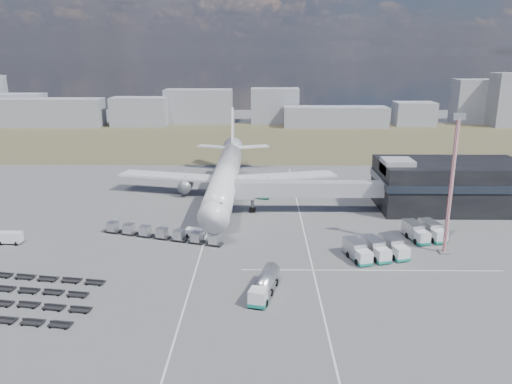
{
  "coord_description": "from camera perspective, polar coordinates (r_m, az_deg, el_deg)",
  "views": [
    {
      "loc": [
        8.05,
        -78.3,
        32.23
      ],
      "look_at": [
        6.92,
        21.8,
        4.0
      ],
      "focal_mm": 35.0,
      "sensor_mm": 36.0,
      "label": 1
    }
  ],
  "objects": [
    {
      "name": "terminal",
      "position": [
        112.97,
        21.21,
        0.85
      ],
      "size": [
        30.4,
        16.4,
        11.0
      ],
      "color": "black",
      "rests_on": "ground"
    },
    {
      "name": "grass_strip",
      "position": [
        191.2,
        -1.79,
        6.04
      ],
      "size": [
        420.0,
        90.0,
        0.01
      ],
      "primitive_type": "cube",
      "color": "brown",
      "rests_on": "ground"
    },
    {
      "name": "service_trucks_near",
      "position": [
        83.53,
        13.51,
        -6.33
      ],
      "size": [
        10.3,
        8.82,
        2.68
      ],
      "rotation": [
        0.0,
        0.0,
        0.28
      ],
      "color": "silver",
      "rests_on": "ground"
    },
    {
      "name": "ground",
      "position": [
        85.05,
        -4.87,
        -6.58
      ],
      "size": [
        420.0,
        420.0,
        0.0
      ],
      "primitive_type": "plane",
      "color": "#565659",
      "rests_on": "ground"
    },
    {
      "name": "catering_truck",
      "position": [
        114.92,
        1.2,
        0.19
      ],
      "size": [
        4.09,
        6.49,
        2.77
      ],
      "rotation": [
        0.0,
        0.0,
        -0.29
      ],
      "color": "silver",
      "rests_on": "ground"
    },
    {
      "name": "pushback_tug",
      "position": [
        91.0,
        -7.03,
        -4.63
      ],
      "size": [
        3.59,
        2.54,
        1.47
      ],
      "primitive_type": "cube",
      "rotation": [
        0.0,
        0.0,
        -0.24
      ],
      "color": "silver",
      "rests_on": "ground"
    },
    {
      "name": "skyline",
      "position": [
        230.15,
        -2.61,
        9.84
      ],
      "size": [
        316.37,
        25.84,
        23.34
      ],
      "color": "gray",
      "rests_on": "ground"
    },
    {
      "name": "uld_row",
      "position": [
        90.7,
        -10.71,
        -4.63
      ],
      "size": [
        22.51,
        8.66,
        1.79
      ],
      "rotation": [
        0.0,
        0.0,
        -0.31
      ],
      "color": "black",
      "rests_on": "ground"
    },
    {
      "name": "jet_bridge",
      "position": [
        102.69,
        5.01,
        0.34
      ],
      "size": [
        30.3,
        3.8,
        7.05
      ],
      "color": "#939399",
      "rests_on": "ground"
    },
    {
      "name": "fuel_tanker",
      "position": [
        69.48,
        0.97,
        -10.52
      ],
      "size": [
        4.52,
        9.5,
        2.98
      ],
      "rotation": [
        0.0,
        0.0,
        -0.25
      ],
      "color": "silver",
      "rests_on": "ground"
    },
    {
      "name": "airliner",
      "position": [
        114.19,
        -3.42,
        2.07
      ],
      "size": [
        51.59,
        64.53,
        17.62
      ],
      "color": "silver",
      "rests_on": "ground"
    },
    {
      "name": "floodlight_mast",
      "position": [
        85.68,
        21.42,
        0.71
      ],
      "size": [
        2.21,
        1.79,
        23.15
      ],
      "rotation": [
        0.0,
        0.0,
        0.24
      ],
      "color": "#A91B24",
      "rests_on": "ground"
    },
    {
      "name": "lane_markings",
      "position": [
        87.47,
        1.74,
        -5.88
      ],
      "size": [
        47.12,
        110.0,
        0.01
      ],
      "color": "silver",
      "rests_on": "ground"
    },
    {
      "name": "utility_van",
      "position": [
        96.79,
        -26.26,
        -4.74
      ],
      "size": [
        3.99,
        1.96,
        2.12
      ],
      "primitive_type": "cube",
      "rotation": [
        0.0,
        0.0,
        -0.05
      ],
      "color": "silver",
      "rests_on": "ground"
    },
    {
      "name": "service_trucks_far",
      "position": [
        93.74,
        18.67,
        -4.28
      ],
      "size": [
        6.8,
        7.66,
        2.69
      ],
      "rotation": [
        0.0,
        0.0,
        0.2
      ],
      "color": "silver",
      "rests_on": "ground"
    }
  ]
}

